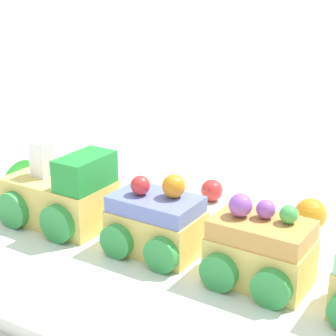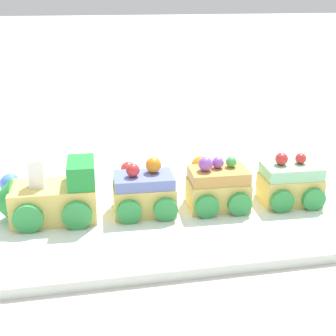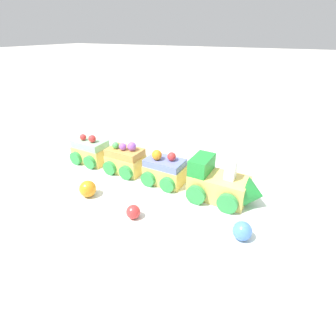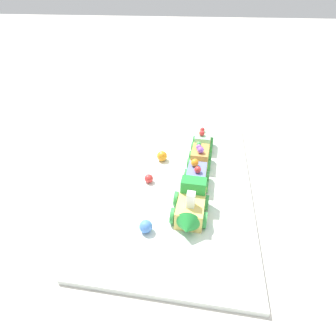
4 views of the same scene
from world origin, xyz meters
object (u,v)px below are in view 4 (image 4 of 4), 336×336
(cake_train_locomotive, at_px, (191,208))
(gumball_red, at_px, (149,178))
(cake_car_mint, at_px, (203,141))
(cake_car_blueberry, at_px, (196,177))
(gumball_blue, at_px, (146,226))
(gumball_orange, at_px, (162,156))
(cake_car_caramel, at_px, (200,157))

(cake_train_locomotive, relative_size, gumball_red, 5.60)
(cake_car_mint, relative_size, gumball_red, 3.37)
(cake_car_blueberry, relative_size, gumball_blue, 2.76)
(cake_train_locomotive, bearing_deg, cake_car_mint, -179.97)
(gumball_orange, height_order, gumball_red, gumball_orange)
(cake_car_caramel, relative_size, gumball_red, 3.37)
(gumball_orange, bearing_deg, cake_car_blueberry, 46.40)
(cake_car_blueberry, xyz_separation_m, gumball_blue, (0.17, -0.09, -0.01))
(gumball_orange, bearing_deg, cake_car_caramel, 86.55)
(cake_car_mint, height_order, gumball_orange, cake_car_mint)
(cake_car_blueberry, height_order, gumball_orange, cake_car_blueberry)
(cake_car_blueberry, relative_size, cake_car_mint, 1.00)
(cake_car_mint, xyz_separation_m, gumball_blue, (0.37, -0.10, -0.01))
(gumball_blue, bearing_deg, gumball_red, -169.43)
(cake_train_locomotive, relative_size, cake_car_caramel, 1.66)
(cake_car_mint, height_order, gumball_blue, cake_car_mint)
(cake_car_blueberry, bearing_deg, gumball_red, -84.80)
(cake_car_caramel, xyz_separation_m, gumball_blue, (0.27, -0.10, -0.01))
(cake_train_locomotive, xyz_separation_m, cake_car_blueberry, (-0.12, 0.00, -0.00))
(gumball_orange, bearing_deg, gumball_red, -8.27)
(cake_train_locomotive, bearing_deg, cake_car_caramel, -179.97)
(cake_car_blueberry, height_order, cake_car_caramel, same)
(gumball_blue, bearing_deg, gumball_orange, -176.82)
(cake_car_caramel, distance_m, cake_car_mint, 0.10)
(cake_car_caramel, height_order, gumball_red, cake_car_caramel)
(cake_car_blueberry, height_order, cake_car_mint, cake_car_blueberry)
(cake_car_mint, xyz_separation_m, gumball_orange, (0.09, -0.11, -0.01))
(cake_train_locomotive, height_order, cake_car_mint, cake_train_locomotive)
(gumball_red, bearing_deg, gumball_blue, 10.57)
(cake_car_caramel, distance_m, gumball_red, 0.16)
(cake_car_caramel, bearing_deg, gumball_orange, -91.51)
(gumball_red, bearing_deg, cake_car_caramel, 129.03)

